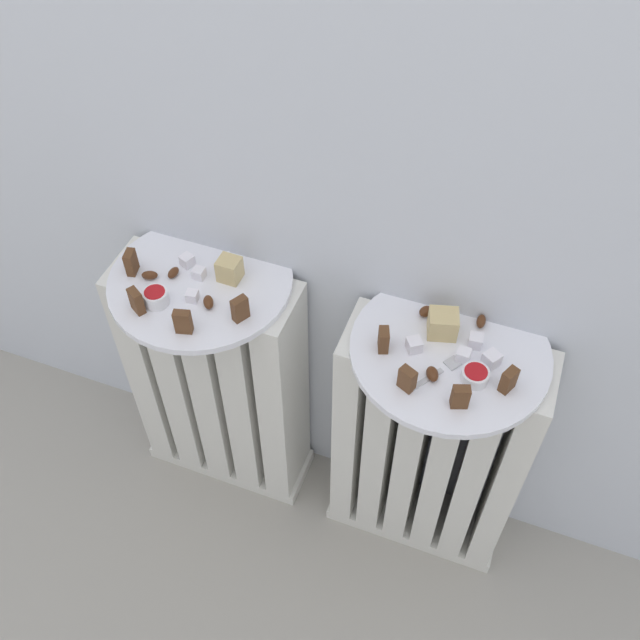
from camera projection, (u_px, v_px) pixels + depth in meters
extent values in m
plane|color=gray|center=(271.00, 607.00, 1.41)|extent=(6.00, 6.00, 0.00)
cube|color=silver|center=(232.00, 453.00, 1.62)|extent=(0.35, 0.13, 0.03)
cube|color=silver|center=(156.00, 359.00, 1.44)|extent=(0.05, 0.13, 0.54)
cube|color=silver|center=(187.00, 369.00, 1.42)|extent=(0.05, 0.13, 0.54)
cube|color=silver|center=(219.00, 379.00, 1.41)|extent=(0.05, 0.13, 0.54)
cube|color=silver|center=(251.00, 389.00, 1.39)|extent=(0.05, 0.13, 0.54)
cube|color=silver|center=(284.00, 399.00, 1.37)|extent=(0.05, 0.13, 0.54)
cube|color=silver|center=(414.00, 515.00, 1.53)|extent=(0.35, 0.13, 0.03)
cube|color=silver|center=(354.00, 421.00, 1.34)|extent=(0.04, 0.13, 0.54)
cube|color=silver|center=(383.00, 430.00, 1.33)|extent=(0.04, 0.13, 0.54)
cube|color=silver|center=(414.00, 440.00, 1.32)|extent=(0.04, 0.13, 0.54)
cube|color=silver|center=(445.00, 450.00, 1.30)|extent=(0.04, 0.13, 0.54)
cube|color=silver|center=(476.00, 460.00, 1.29)|extent=(0.04, 0.13, 0.54)
cube|color=silver|center=(508.00, 470.00, 1.28)|extent=(0.04, 0.13, 0.54)
cylinder|color=white|center=(201.00, 281.00, 1.20)|extent=(0.31, 0.31, 0.01)
cylinder|color=white|center=(450.00, 351.00, 1.10)|extent=(0.31, 0.31, 0.01)
cube|color=#56351E|center=(131.00, 262.00, 1.19)|extent=(0.02, 0.03, 0.04)
cube|color=#56351E|center=(136.00, 301.00, 1.13)|extent=(0.03, 0.03, 0.04)
cube|color=#56351E|center=(183.00, 322.00, 1.10)|extent=(0.03, 0.02, 0.04)
cube|color=#56351E|center=(240.00, 309.00, 1.12)|extent=(0.03, 0.03, 0.04)
cube|color=tan|center=(230.00, 269.00, 1.18)|extent=(0.04, 0.03, 0.04)
cube|color=white|center=(187.00, 261.00, 1.21)|extent=(0.03, 0.03, 0.02)
cube|color=white|center=(199.00, 273.00, 1.19)|extent=(0.02, 0.02, 0.02)
cube|color=white|center=(192.00, 296.00, 1.15)|extent=(0.02, 0.02, 0.02)
cube|color=white|center=(227.00, 260.00, 1.21)|extent=(0.03, 0.03, 0.02)
ellipsoid|color=#4C2814|center=(208.00, 302.00, 1.15)|extent=(0.03, 0.03, 0.01)
ellipsoid|color=#4C2814|center=(150.00, 275.00, 1.19)|extent=(0.03, 0.02, 0.02)
ellipsoid|color=#4C2814|center=(173.00, 273.00, 1.19)|extent=(0.02, 0.03, 0.01)
cylinder|color=white|center=(156.00, 297.00, 1.15)|extent=(0.04, 0.04, 0.02)
cylinder|color=#B21419|center=(155.00, 295.00, 1.14)|extent=(0.03, 0.03, 0.01)
cube|color=#56351E|center=(384.00, 340.00, 1.08)|extent=(0.02, 0.03, 0.04)
cube|color=#56351E|center=(407.00, 379.00, 1.03)|extent=(0.03, 0.02, 0.04)
cube|color=#56351E|center=(460.00, 397.00, 1.01)|extent=(0.03, 0.02, 0.04)
cube|color=#56351E|center=(509.00, 380.00, 1.03)|extent=(0.02, 0.03, 0.04)
cube|color=tan|center=(443.00, 324.00, 1.10)|extent=(0.05, 0.05, 0.04)
cube|color=white|center=(492.00, 359.00, 1.07)|extent=(0.03, 0.03, 0.02)
cube|color=white|center=(476.00, 341.00, 1.09)|extent=(0.02, 0.02, 0.02)
cube|color=white|center=(463.00, 355.00, 1.07)|extent=(0.02, 0.02, 0.02)
cube|color=white|center=(414.00, 345.00, 1.08)|extent=(0.03, 0.03, 0.02)
ellipsoid|color=#4C2814|center=(426.00, 311.00, 1.13)|extent=(0.03, 0.03, 0.02)
ellipsoid|color=#4C2814|center=(432.00, 374.00, 1.05)|extent=(0.03, 0.03, 0.02)
ellipsoid|color=#4C2814|center=(481.00, 321.00, 1.12)|extent=(0.02, 0.03, 0.02)
cylinder|color=white|center=(475.00, 375.00, 1.05)|extent=(0.04, 0.04, 0.02)
cylinder|color=#B21419|center=(476.00, 373.00, 1.05)|extent=(0.03, 0.03, 0.01)
cube|color=#B7B7BC|center=(425.00, 381.00, 1.05)|extent=(0.04, 0.06, 0.00)
cube|color=#B7B7BC|center=(453.00, 363.00, 1.07)|extent=(0.03, 0.03, 0.00)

